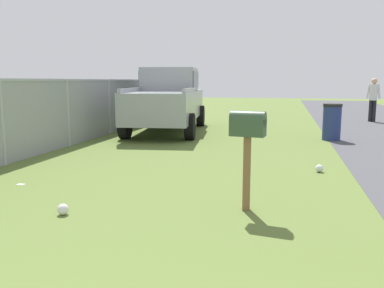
{
  "coord_description": "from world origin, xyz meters",
  "views": [
    {
      "loc": [
        0.02,
        -1.13,
        1.66
      ],
      "look_at": [
        5.08,
        0.05,
        0.84
      ],
      "focal_mm": 37.68,
      "sensor_mm": 36.0,
      "label": 1
    }
  ],
  "objects_px": {
    "pickup_truck": "(168,98)",
    "pedestrian": "(373,97)",
    "trash_bin": "(332,122)",
    "mailbox": "(248,132)"
  },
  "relations": [
    {
      "from": "pickup_truck",
      "to": "pedestrian",
      "type": "relative_size",
      "value": 3.16
    },
    {
      "from": "pickup_truck",
      "to": "trash_bin",
      "type": "relative_size",
      "value": 5.43
    },
    {
      "from": "trash_bin",
      "to": "pedestrian",
      "type": "distance_m",
      "value": 6.23
    },
    {
      "from": "mailbox",
      "to": "pedestrian",
      "type": "xyz_separation_m",
      "value": [
        12.63,
        -3.9,
        0.01
      ]
    },
    {
      "from": "mailbox",
      "to": "pedestrian",
      "type": "relative_size",
      "value": 0.73
    },
    {
      "from": "mailbox",
      "to": "pickup_truck",
      "type": "distance_m",
      "value": 8.48
    },
    {
      "from": "pickup_truck",
      "to": "trash_bin",
      "type": "bearing_deg",
      "value": -107.94
    },
    {
      "from": "mailbox",
      "to": "trash_bin",
      "type": "xyz_separation_m",
      "value": [
        6.81,
        -1.73,
        -0.5
      ]
    },
    {
      "from": "pickup_truck",
      "to": "trash_bin",
      "type": "xyz_separation_m",
      "value": [
        -0.97,
        -5.08,
        -0.59
      ]
    },
    {
      "from": "pedestrian",
      "to": "trash_bin",
      "type": "bearing_deg",
      "value": 177.72
    }
  ]
}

